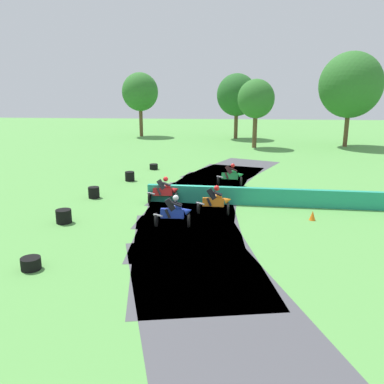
# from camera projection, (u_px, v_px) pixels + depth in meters

# --- Properties ---
(ground_plane) EXTENTS (120.00, 120.00, 0.00)m
(ground_plane) POSITION_uv_depth(u_px,v_px,m) (194.00, 203.00, 20.56)
(ground_plane) COLOR #569947
(track_asphalt) EXTENTS (8.44, 28.29, 0.01)m
(track_asphalt) POSITION_uv_depth(u_px,v_px,m) (209.00, 203.00, 20.45)
(track_asphalt) COLOR #47474C
(track_asphalt) RESTS_ON ground
(safety_barrier) EXTENTS (16.09, 1.14, 0.90)m
(safety_barrier) POSITION_uv_depth(u_px,v_px,m) (306.00, 198.00, 19.68)
(safety_barrier) COLOR #239375
(safety_barrier) RESTS_ON ground
(motorcycle_lead_green) EXTENTS (1.71, 0.93, 1.43)m
(motorcycle_lead_green) POSITION_uv_depth(u_px,v_px,m) (231.00, 175.00, 24.09)
(motorcycle_lead_green) COLOR black
(motorcycle_lead_green) RESTS_ON ground
(motorcycle_chase_red) EXTENTS (1.68, 0.79, 1.43)m
(motorcycle_chase_red) POSITION_uv_depth(u_px,v_px,m) (164.00, 191.00, 20.36)
(motorcycle_chase_red) COLOR black
(motorcycle_chase_red) RESTS_ON ground
(motorcycle_trailing_orange) EXTENTS (1.69, 0.74, 1.43)m
(motorcycle_trailing_orange) POSITION_uv_depth(u_px,v_px,m) (215.00, 201.00, 18.49)
(motorcycle_trailing_orange) COLOR black
(motorcycle_trailing_orange) RESTS_ON ground
(motorcycle_fourth_blue) EXTENTS (1.68, 0.69, 1.42)m
(motorcycle_fourth_blue) POSITION_uv_depth(u_px,v_px,m) (174.00, 212.00, 16.80)
(motorcycle_fourth_blue) COLOR black
(motorcycle_fourth_blue) RESTS_ON ground
(tire_stack_near) EXTENTS (0.61, 0.61, 0.40)m
(tire_stack_near) POSITION_uv_depth(u_px,v_px,m) (154.00, 167.00, 29.04)
(tire_stack_near) COLOR black
(tire_stack_near) RESTS_ON ground
(tire_stack_mid_a) EXTENTS (0.60, 0.60, 0.60)m
(tire_stack_mid_a) POSITION_uv_depth(u_px,v_px,m) (130.00, 176.00, 25.37)
(tire_stack_mid_a) COLOR black
(tire_stack_mid_a) RESTS_ON ground
(tire_stack_mid_b) EXTENTS (0.60, 0.60, 0.60)m
(tire_stack_mid_b) POSITION_uv_depth(u_px,v_px,m) (94.00, 192.00, 21.39)
(tire_stack_mid_b) COLOR black
(tire_stack_mid_b) RESTS_ON ground
(tire_stack_far) EXTENTS (0.67, 0.67, 0.60)m
(tire_stack_far) POSITION_uv_depth(u_px,v_px,m) (64.00, 216.00, 17.38)
(tire_stack_far) COLOR black
(tire_stack_far) RESTS_ON ground
(tire_stack_extra_a) EXTENTS (0.65, 0.65, 0.40)m
(tire_stack_extra_a) POSITION_uv_depth(u_px,v_px,m) (31.00, 263.00, 12.90)
(tire_stack_extra_a) COLOR black
(tire_stack_extra_a) RESTS_ON ground
(traffic_cone) EXTENTS (0.28, 0.28, 0.44)m
(traffic_cone) POSITION_uv_depth(u_px,v_px,m) (312.00, 216.00, 17.74)
(traffic_cone) COLOR orange
(traffic_cone) RESTS_ON ground
(tree_far_left) EXTENTS (6.14, 6.14, 9.36)m
(tree_far_left) POSITION_uv_depth(u_px,v_px,m) (351.00, 85.00, 39.17)
(tree_far_left) COLOR brown
(tree_far_left) RESTS_ON ground
(tree_far_right) EXTENTS (4.65, 4.65, 7.53)m
(tree_far_right) POSITION_uv_depth(u_px,v_px,m) (237.00, 95.00, 46.11)
(tree_far_right) COLOR brown
(tree_far_right) RESTS_ON ground
(tree_mid_rise) EXTENTS (3.62, 3.62, 6.72)m
(tree_mid_rise) POSITION_uv_depth(u_px,v_px,m) (256.00, 99.00, 38.82)
(tree_mid_rise) COLOR brown
(tree_mid_rise) RESTS_ON ground
(tree_behind_barrier) EXTENTS (4.40, 4.40, 7.73)m
(tree_behind_barrier) POSITION_uv_depth(u_px,v_px,m) (140.00, 92.00, 48.32)
(tree_behind_barrier) COLOR brown
(tree_behind_barrier) RESTS_ON ground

